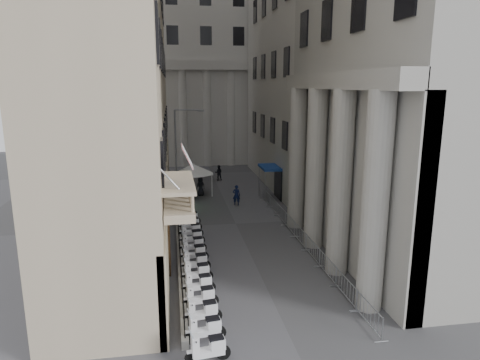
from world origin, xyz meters
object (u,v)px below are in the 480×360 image
(security_tent, at_px, (199,170))
(info_kiosk, at_px, (178,198))
(pedestrian_a, at_px, (236,195))
(pedestrian_b, at_px, (219,173))
(street_lamp, at_px, (179,147))

(security_tent, bearing_deg, info_kiosk, -120.41)
(pedestrian_a, height_order, pedestrian_b, pedestrian_a)
(security_tent, bearing_deg, street_lamp, -140.22)
(info_kiosk, relative_size, pedestrian_a, 0.93)
(security_tent, distance_m, pedestrian_a, 4.95)
(security_tent, bearing_deg, pedestrian_b, 68.86)
(street_lamp, height_order, info_kiosk, street_lamp)
(security_tent, distance_m, pedestrian_b, 7.20)
(security_tent, relative_size, info_kiosk, 2.24)
(security_tent, distance_m, info_kiosk, 4.44)
(street_lamp, xyz_separation_m, pedestrian_b, (4.31, 8.02, -4.03))
(street_lamp, xyz_separation_m, info_kiosk, (-0.29, -2.06, -4.02))
(pedestrian_a, bearing_deg, street_lamp, -8.10)
(info_kiosk, xyz_separation_m, pedestrian_a, (5.02, -0.09, 0.05))
(security_tent, relative_size, pedestrian_b, 2.23)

